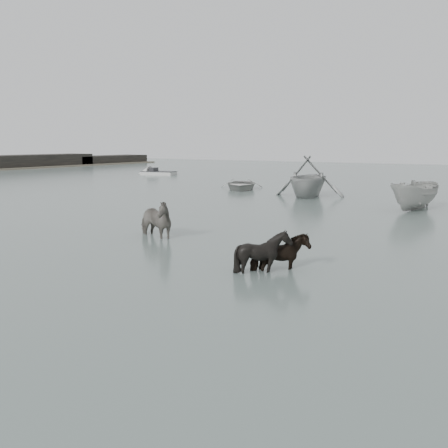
{
  "coord_description": "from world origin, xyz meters",
  "views": [
    {
      "loc": [
        7.48,
        -11.84,
        3.34
      ],
      "look_at": [
        -0.11,
        0.24,
        1.0
      ],
      "focal_mm": 40.0,
      "sensor_mm": 36.0,
      "label": 1
    }
  ],
  "objects": [
    {
      "name": "pony_pinto",
      "position": [
        -3.92,
        1.59,
        0.86
      ],
      "size": [
        2.21,
        1.43,
        1.72
      ],
      "primitive_type": "imported",
      "rotation": [
        0.0,
        0.0,
        1.3
      ],
      "color": "black",
      "rests_on": "ground"
    },
    {
      "name": "rowboat_lead",
      "position": [
        -10.58,
        19.17,
        0.45
      ],
      "size": [
        4.71,
        5.25,
        0.9
      ],
      "primitive_type": "imported",
      "rotation": [
        0.0,
        0.0,
        0.47
      ],
      "color": "#A9A8A4",
      "rests_on": "ground"
    },
    {
      "name": "pony_black",
      "position": [
        1.63,
        -0.62,
        0.67
      ],
      "size": [
        1.24,
        1.1,
        1.35
      ],
      "primitive_type": "imported",
      "rotation": [
        0.0,
        0.0,
        1.56
      ],
      "color": "black",
      "rests_on": "ground"
    },
    {
      "name": "rowboat_trail",
      "position": [
        -4.52,
        17.07,
        1.34
      ],
      "size": [
        5.2,
        5.77,
        2.68
      ],
      "primitive_type": "imported",
      "rotation": [
        0.0,
        0.0,
        3.32
      ],
      "color": "#A0A3A0",
      "rests_on": "ground"
    },
    {
      "name": "skiff_outer",
      "position": [
        -25.82,
        28.43,
        0.38
      ],
      "size": [
        5.03,
        2.57,
        0.75
      ],
      "primitive_type": null,
      "rotation": [
        0.0,
        0.0,
        3.35
      ],
      "color": "silver",
      "rests_on": "ground"
    },
    {
      "name": "ground",
      "position": [
        0.0,
        0.0,
        0.0
      ],
      "size": [
        140.0,
        140.0,
        0.0
      ],
      "primitive_type": "plane",
      "color": "#52625D",
      "rests_on": "ground"
    },
    {
      "name": "boat_small",
      "position": [
        2.42,
        14.08,
        0.81
      ],
      "size": [
        2.29,
        4.4,
        1.62
      ],
      "primitive_type": "imported",
      "rotation": [
        0.0,
        0.0,
        -0.18
      ],
      "color": "#A7A7A3",
      "rests_on": "ground"
    },
    {
      "name": "pony_dark",
      "position": [
        1.96,
        -0.26,
        0.64
      ],
      "size": [
        1.46,
        1.57,
        1.29
      ],
      "primitive_type": "imported",
      "rotation": [
        0.0,
        0.0,
        1.23
      ],
      "color": "black",
      "rests_on": "ground"
    }
  ]
}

